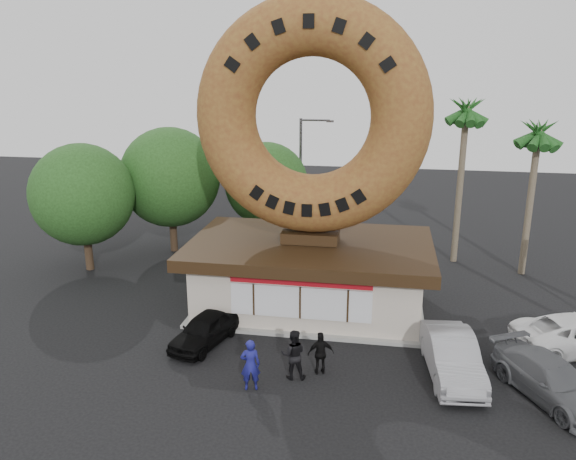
% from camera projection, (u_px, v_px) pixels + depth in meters
% --- Properties ---
extents(ground, '(90.00, 90.00, 0.00)m').
position_uv_depth(ground, '(288.00, 371.00, 21.24)').
color(ground, black).
rests_on(ground, ground).
extents(donut_shop, '(11.20, 7.20, 3.80)m').
position_uv_depth(donut_shop, '(310.00, 272.00, 26.39)').
color(donut_shop, '#BEB3A2').
rests_on(donut_shop, ground).
extents(giant_donut, '(10.33, 2.63, 10.33)m').
position_uv_depth(giant_donut, '(312.00, 117.00, 24.37)').
color(giant_donut, olive).
rests_on(giant_donut, donut_shop).
extents(tree_west, '(6.00, 6.00, 7.65)m').
position_uv_depth(tree_west, '(170.00, 177.00, 33.77)').
color(tree_west, '#473321').
rests_on(tree_west, ground).
extents(tree_mid, '(5.20, 5.20, 6.63)m').
position_uv_depth(tree_mid, '(266.00, 184.00, 34.93)').
color(tree_mid, '#473321').
rests_on(tree_mid, ground).
extents(tree_far, '(5.60, 5.60, 7.14)m').
position_uv_depth(tree_far, '(83.00, 195.00, 30.66)').
color(tree_far, '#473321').
rests_on(tree_far, ground).
extents(palm_near, '(2.60, 2.60, 9.75)m').
position_uv_depth(palm_near, '(466.00, 117.00, 30.84)').
color(palm_near, '#726651').
rests_on(palm_near, ground).
extents(palm_far, '(2.60, 2.60, 8.75)m').
position_uv_depth(palm_far, '(538.00, 138.00, 29.11)').
color(palm_far, '#726651').
rests_on(palm_far, ground).
extents(street_lamp, '(2.11, 0.20, 8.00)m').
position_uv_depth(street_lamp, '(303.00, 175.00, 35.39)').
color(street_lamp, '#59595E').
rests_on(street_lamp, ground).
extents(person_left, '(0.80, 0.63, 1.93)m').
position_uv_depth(person_left, '(250.00, 365.00, 19.84)').
color(person_left, navy).
rests_on(person_left, ground).
extents(person_center, '(1.04, 0.87, 1.92)m').
position_uv_depth(person_center, '(293.00, 354.00, 20.56)').
color(person_center, black).
rests_on(person_center, ground).
extents(person_right, '(1.06, 0.68, 1.68)m').
position_uv_depth(person_right, '(321.00, 353.00, 20.88)').
color(person_right, black).
rests_on(person_right, ground).
extents(car_black, '(2.46, 4.02, 1.28)m').
position_uv_depth(car_black, '(205.00, 330.00, 23.17)').
color(car_black, black).
rests_on(car_black, ground).
extents(car_silver, '(2.17, 4.94, 1.58)m').
position_uv_depth(car_silver, '(452.00, 356.00, 20.77)').
color(car_silver, '#98989D').
rests_on(car_silver, ground).
extents(car_grey, '(3.96, 5.12, 1.38)m').
position_uv_depth(car_grey, '(551.00, 380.00, 19.40)').
color(car_grey, '#5C5E62').
rests_on(car_grey, ground).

